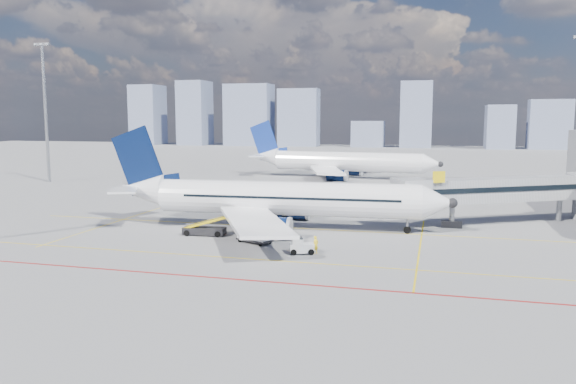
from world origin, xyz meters
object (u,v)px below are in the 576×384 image
at_px(cargo_dolly, 255,232).
at_px(ramp_worker, 316,245).
at_px(baggage_tug, 301,246).
at_px(belt_loader, 206,229).
at_px(second_aircraft, 339,162).
at_px(main_aircraft, 273,199).

distance_m(cargo_dolly, ramp_worker, 7.00).
xyz_separation_m(baggage_tug, belt_loader, (-11.10, 5.17, -0.05)).
bearing_deg(baggage_tug, belt_loader, 136.83).
xyz_separation_m(belt_loader, ramp_worker, (12.36, -4.78, 0.14)).
xyz_separation_m(baggage_tug, ramp_worker, (1.26, 0.39, 0.09)).
distance_m(second_aircraft, cargo_dolly, 61.40).
bearing_deg(belt_loader, baggage_tug, -29.80).
xyz_separation_m(second_aircraft, baggage_tug, (7.69, -64.36, -2.53)).
distance_m(second_aircraft, ramp_worker, 64.63).
relative_size(second_aircraft, belt_loader, 6.46).
relative_size(main_aircraft, cargo_dolly, 9.87).
bearing_deg(ramp_worker, baggage_tug, 141.03).
height_order(second_aircraft, cargo_dolly, second_aircraft).
relative_size(baggage_tug, cargo_dolly, 0.62).
relative_size(cargo_dolly, ramp_worker, 2.42).
distance_m(main_aircraft, ramp_worker, 12.38).
bearing_deg(second_aircraft, main_aircraft, -80.91).
distance_m(main_aircraft, cargo_dolly, 7.68).
relative_size(belt_loader, ramp_worker, 3.93).
relative_size(second_aircraft, baggage_tug, 16.97).
bearing_deg(main_aircraft, cargo_dolly, -90.45).
bearing_deg(cargo_dolly, second_aircraft, 117.26).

